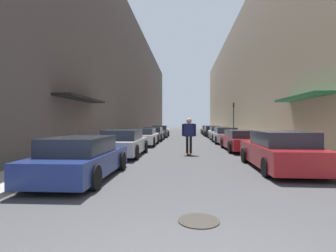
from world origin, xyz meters
The scene contains 19 objects.
ground centered at (0.00, 25.43, 0.00)m, with size 139.87×139.87×0.00m, color #424244.
curb_strip_left centered at (-5.08, 31.79, 0.06)m, with size 1.80×63.58×0.12m.
curb_strip_right centered at (5.08, 31.79, 0.06)m, with size 1.80×63.58×0.12m.
building_row_left centered at (-7.98, 31.78, 6.95)m, with size 4.90×63.58×13.90m.
building_row_right centered at (7.98, 31.78, 7.11)m, with size 4.90×63.58×14.23m.
parked_car_left_0 centered at (-3.21, 5.27, 0.60)m, with size 1.88×4.42×1.24m.
parked_car_left_1 centered at (-3.22, 10.56, 0.63)m, with size 1.93×4.51×1.30m.
parked_car_left_2 centered at (-3.20, 16.53, 0.62)m, with size 1.99×4.27×1.25m.
parked_car_left_3 centered at (-3.11, 21.74, 0.61)m, with size 1.90×4.64×1.24m.
parked_car_left_4 centered at (-3.06, 27.51, 0.63)m, with size 1.97×4.81×1.30m.
parked_car_right_0 centered at (3.19, 7.23, 0.65)m, with size 1.97×4.79×1.35m.
parked_car_right_1 centered at (3.12, 13.36, 0.60)m, with size 1.93×4.74×1.21m.
parked_car_right_2 centered at (3.01, 18.83, 0.61)m, with size 1.85×3.97×1.26m.
parked_car_right_3 centered at (3.15, 24.00, 0.61)m, with size 1.99×4.79×1.24m.
parked_car_right_4 centered at (3.02, 29.47, 0.60)m, with size 1.97×4.12×1.24m.
parked_car_right_5 centered at (3.06, 35.09, 0.59)m, with size 1.94×4.35×1.23m.
skateboarder centered at (0.03, 11.17, 1.17)m, with size 0.72×0.78×1.89m.
manhole_cover centered at (0.08, 2.13, 0.01)m, with size 0.70×0.70×0.02m.
traffic_light centered at (4.76, 24.85, 2.32)m, with size 0.16×0.22×3.56m.
Camera 1 is at (-0.15, -2.27, 1.67)m, focal length 28.00 mm.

